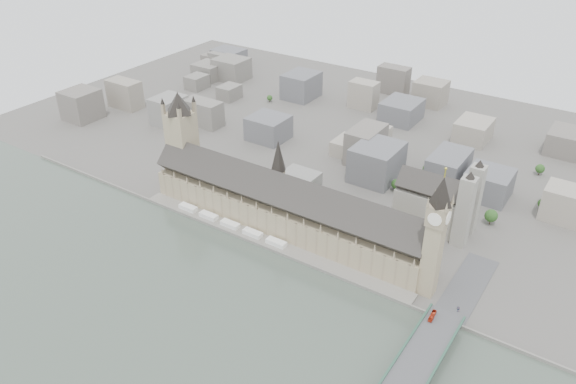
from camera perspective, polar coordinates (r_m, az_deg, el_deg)
The scene contains 14 objects.
ground at distance 488.39m, azimuth -1.69°, elevation -4.75°, with size 900.00×900.00×0.00m, color #595651.
river_thames at distance 398.92m, azimuth -16.04°, elevation -16.08°, with size 600.00×600.00×0.00m, color #414C41.
embankment_wall at distance 477.71m, azimuth -2.73°, elevation -5.47°, with size 600.00×1.50×3.00m, color gray.
river_terrace at distance 482.87m, azimuth -2.21°, elevation -5.08°, with size 270.00×15.00×2.00m, color gray.
terrace_tents at distance 502.00m, azimuth -5.90°, elevation -3.27°, with size 118.00×7.00×4.00m.
palace_of_westminster at distance 489.19m, azimuth -0.40°, elevation -1.47°, with size 265.00×40.73×55.44m.
elizabeth_tower at distance 411.22m, azimuth 14.81°, elevation -3.64°, with size 17.00×17.00×107.50m.
victoria_tower at distance 547.22m, azimuth -10.73°, elevation 5.51°, with size 30.00×30.00×100.00m.
central_tower at distance 480.96m, azimuth -0.99°, elevation 2.77°, with size 13.00×13.00×48.00m.
westminster_abbey at distance 506.02m, azimuth 14.96°, elevation -1.13°, with size 68.00×36.00×64.00m.
city_skyline_inland at distance 668.17m, azimuth 10.56°, elevation 6.87°, with size 720.00×360.00×38.00m, color gray, non-canonical shape.
park_trees at distance 530.52m, azimuth 1.14°, elevation -0.62°, with size 110.00×30.00×15.00m, color #1E4017, non-canonical shape.
red_bus_north at distance 408.83m, azimuth 14.45°, elevation -12.09°, with size 2.70×11.53×3.21m, color red.
car_approach at distance 420.11m, azimuth 16.90°, elevation -11.33°, with size 1.90×4.69×1.36m, color gray.
Camera 1 is at (232.61, -323.05, 282.94)m, focal length 35.00 mm.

